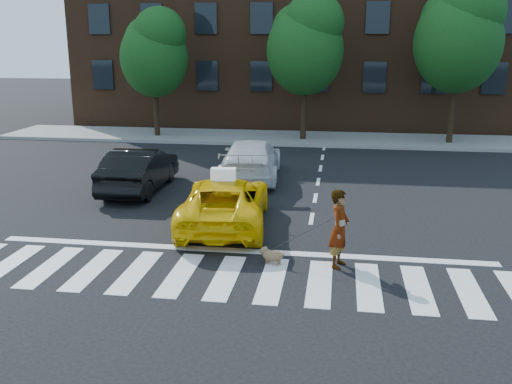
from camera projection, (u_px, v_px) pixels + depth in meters
ground at (226, 277)px, 12.17m from camera, size 120.00×120.00×0.00m
crosswalk at (226, 277)px, 12.17m from camera, size 13.00×2.40×0.01m
stop_line at (239, 251)px, 13.70m from camera, size 12.00×0.30×0.01m
sidewalk_far at (294, 138)px, 28.87m from camera, size 30.00×4.00×0.15m
building at (306, 21)px, 34.51m from camera, size 26.00×10.00×12.00m
tree_left at (154, 49)px, 28.25m from camera, size 3.39×3.38×6.50m
tree_mid at (306, 41)px, 27.08m from camera, size 3.69×3.69×7.10m
tree_right at (459, 32)px, 25.98m from camera, size 4.00×4.00×7.70m
taxi at (225, 202)px, 15.43m from camera, size 2.62×4.94×1.32m
black_sedan at (139, 169)px, 19.01m from camera, size 1.63×4.42×1.45m
white_suv at (251, 160)px, 20.56m from camera, size 2.37×5.10×1.44m
woman at (340, 229)px, 12.56m from camera, size 0.58×0.73×1.77m
dog at (271, 255)px, 12.86m from camera, size 0.62×0.43×0.37m
taxi_sign at (223, 174)px, 15.03m from camera, size 0.67×0.34×0.32m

